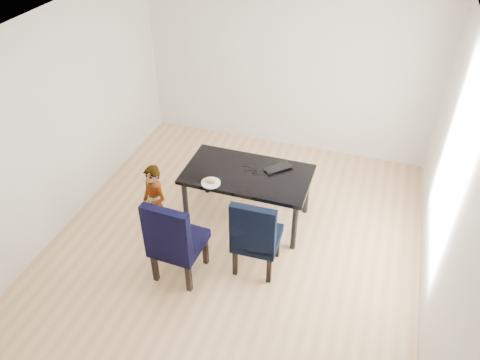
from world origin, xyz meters
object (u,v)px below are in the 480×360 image
(chair_right, at_px, (257,232))
(laptop, at_px, (276,166))
(plate, at_px, (211,183))
(chair_left, at_px, (178,236))
(child, at_px, (155,204))
(dining_table, at_px, (247,196))

(chair_right, height_order, laptop, chair_right)
(plate, bearing_deg, chair_right, -30.53)
(chair_left, height_order, plate, chair_left)
(child, bearing_deg, laptop, 60.14)
(dining_table, height_order, chair_left, chair_left)
(chair_left, bearing_deg, chair_right, 27.59)
(dining_table, relative_size, plate, 6.72)
(chair_right, bearing_deg, dining_table, 113.73)
(chair_right, distance_m, child, 1.35)
(dining_table, height_order, laptop, laptop)
(dining_table, xyz_separation_m, laptop, (0.31, 0.24, 0.39))
(dining_table, distance_m, plate, 0.63)
(dining_table, xyz_separation_m, chair_left, (-0.45, -1.16, 0.19))
(dining_table, height_order, plate, plate)
(plate, distance_m, laptop, 0.90)
(chair_left, distance_m, plate, 0.83)
(child, relative_size, laptop, 2.93)
(chair_right, relative_size, child, 1.00)
(chair_left, distance_m, child, 0.70)
(chair_left, xyz_separation_m, plate, (0.09, 0.81, 0.19))
(child, bearing_deg, dining_table, 59.60)
(dining_table, bearing_deg, chair_left, -111.15)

